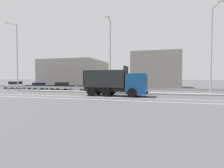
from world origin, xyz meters
TOP-DOWN VIEW (x-y plane):
  - ground_plane at (0.00, 0.00)m, footprint 320.00×320.00m
  - lane_strip_0 at (2.20, -3.46)m, footprint 54.19×0.16m
  - lane_strip_1 at (2.20, -5.72)m, footprint 54.19×0.16m
  - median_island at (0.00, 1.75)m, footprint 29.80×1.10m
  - median_guardrail at (0.00, 2.84)m, footprint 54.19×0.09m
  - dump_truck at (3.28, -1.69)m, footprint 7.73×2.81m
  - median_road_sign at (-0.07, 1.75)m, footprint 0.70×0.16m
  - street_lamp_0 at (-15.44, 1.68)m, footprint 0.72×1.99m
  - street_lamp_1 at (0.63, 1.63)m, footprint 0.71×2.12m
  - street_lamp_2 at (13.49, 1.55)m, footprint 0.71×2.60m
  - parked_car_0 at (-20.58, 6.47)m, footprint 4.70×2.19m
  - parked_car_1 at (-14.87, 6.21)m, footprint 4.38×2.17m
  - parked_car_2 at (-9.78, 5.99)m, footprint 4.61×2.05m
  - parked_car_3 at (-3.99, 6.03)m, footprint 4.43×2.16m
  - background_building_0 at (-12.62, 17.41)m, footprint 12.69×14.02m
  - background_building_1 at (6.53, 18.71)m, footprint 10.06×10.02m

SIDE VIEW (x-z plane):
  - ground_plane at x=0.00m, z-range 0.00..0.00m
  - lane_strip_0 at x=2.20m, z-range 0.00..0.01m
  - lane_strip_1 at x=2.20m, z-range 0.00..0.01m
  - median_island at x=0.00m, z-range 0.00..0.18m
  - median_guardrail at x=0.00m, z-range 0.18..0.96m
  - parked_car_1 at x=-14.87m, z-range 0.02..1.28m
  - parked_car_2 at x=-9.78m, z-range 0.01..1.38m
  - parked_car_0 at x=-20.58m, z-range 0.00..1.44m
  - parked_car_3 at x=-3.99m, z-range 0.02..1.47m
  - median_road_sign at x=-0.07m, z-range 0.05..2.49m
  - dump_truck at x=3.28m, z-range -0.43..3.14m
  - background_building_0 at x=-12.62m, z-range 0.00..6.27m
  - background_building_1 at x=6.53m, z-range 0.00..7.68m
  - street_lamp_1 at x=0.63m, z-range 0.48..10.79m
  - street_lamp_2 at x=13.49m, z-range 0.54..11.17m
  - street_lamp_0 at x=-15.44m, z-range 0.47..11.42m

